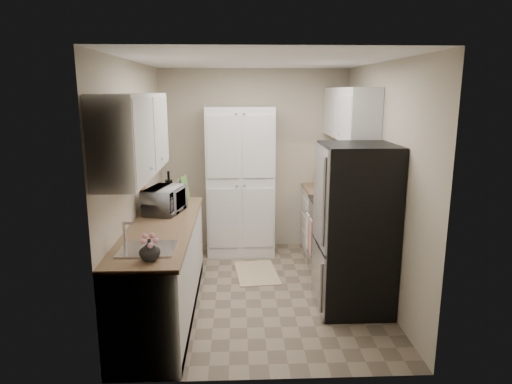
{
  "coord_description": "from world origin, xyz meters",
  "views": [
    {
      "loc": [
        -0.24,
        -4.75,
        2.2
      ],
      "look_at": [
        -0.04,
        0.15,
        1.11
      ],
      "focal_mm": 32.0,
      "sensor_mm": 36.0,
      "label": 1
    }
  ],
  "objects_px": {
    "microwave": "(165,200)",
    "wine_bottle": "(169,188)",
    "refrigerator": "(356,229)",
    "pantry_cabinet": "(240,181)",
    "toaster_oven": "(331,178)",
    "electric_range": "(340,239)"
  },
  "relations": [
    {
      "from": "microwave",
      "to": "toaster_oven",
      "type": "relative_size",
      "value": 1.23
    },
    {
      "from": "microwave",
      "to": "wine_bottle",
      "type": "relative_size",
      "value": 1.45
    },
    {
      "from": "refrigerator",
      "to": "toaster_oven",
      "type": "xyz_separation_m",
      "value": [
        0.1,
        1.72,
        0.19
      ]
    },
    {
      "from": "refrigerator",
      "to": "toaster_oven",
      "type": "relative_size",
      "value": 4.22
    },
    {
      "from": "electric_range",
      "to": "wine_bottle",
      "type": "height_order",
      "value": "wine_bottle"
    },
    {
      "from": "wine_bottle",
      "to": "toaster_oven",
      "type": "bearing_deg",
      "value": 21.89
    },
    {
      "from": "microwave",
      "to": "toaster_oven",
      "type": "bearing_deg",
      "value": -45.08
    },
    {
      "from": "wine_bottle",
      "to": "toaster_oven",
      "type": "distance_m",
      "value": 2.24
    },
    {
      "from": "refrigerator",
      "to": "wine_bottle",
      "type": "height_order",
      "value": "refrigerator"
    },
    {
      "from": "pantry_cabinet",
      "to": "microwave",
      "type": "relative_size",
      "value": 4.04
    },
    {
      "from": "refrigerator",
      "to": "microwave",
      "type": "xyz_separation_m",
      "value": [
        -1.96,
        0.45,
        0.21
      ]
    },
    {
      "from": "pantry_cabinet",
      "to": "toaster_oven",
      "type": "distance_m",
      "value": 1.24
    },
    {
      "from": "wine_bottle",
      "to": "refrigerator",
      "type": "bearing_deg",
      "value": -24.03
    },
    {
      "from": "pantry_cabinet",
      "to": "refrigerator",
      "type": "height_order",
      "value": "pantry_cabinet"
    },
    {
      "from": "electric_range",
      "to": "refrigerator",
      "type": "relative_size",
      "value": 0.66
    },
    {
      "from": "electric_range",
      "to": "wine_bottle",
      "type": "xyz_separation_m",
      "value": [
        -2.01,
        0.08,
        0.61
      ]
    },
    {
      "from": "refrigerator",
      "to": "microwave",
      "type": "height_order",
      "value": "refrigerator"
    },
    {
      "from": "pantry_cabinet",
      "to": "electric_range",
      "type": "distance_m",
      "value": 1.58
    },
    {
      "from": "toaster_oven",
      "to": "electric_range",
      "type": "bearing_deg",
      "value": -100.53
    },
    {
      "from": "electric_range",
      "to": "refrigerator",
      "type": "distance_m",
      "value": 0.88
    },
    {
      "from": "wine_bottle",
      "to": "toaster_oven",
      "type": "relative_size",
      "value": 0.85
    },
    {
      "from": "microwave",
      "to": "electric_range",
      "type": "bearing_deg",
      "value": -66.68
    }
  ]
}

